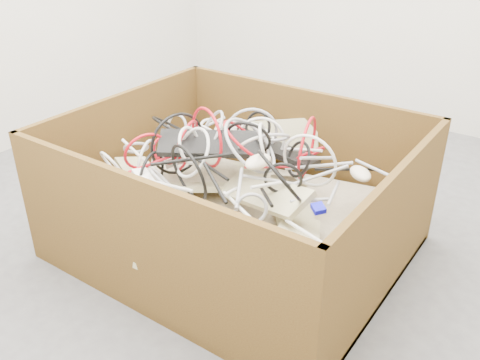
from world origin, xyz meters
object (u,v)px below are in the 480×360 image
Objects in this scene: cardboard_box at (233,217)px; power_strip_right at (153,194)px; power_strip_left at (201,148)px; vga_plug at (318,208)px.

cardboard_box reaches higher than power_strip_right.
power_strip_left is at bearing 159.49° from cardboard_box.
vga_plug is at bearing -64.51° from power_strip_left.
cardboard_box is 0.39m from power_strip_right.
power_strip_right reaches higher than vga_plug.
vga_plug is (0.40, -0.07, 0.21)m from cardboard_box.
cardboard_box is at bearing -150.16° from vga_plug.
power_strip_left is 1.17× the size of power_strip_right.
power_strip_left is at bearing -154.10° from vga_plug.
cardboard_box is 27.54× the size of vga_plug.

